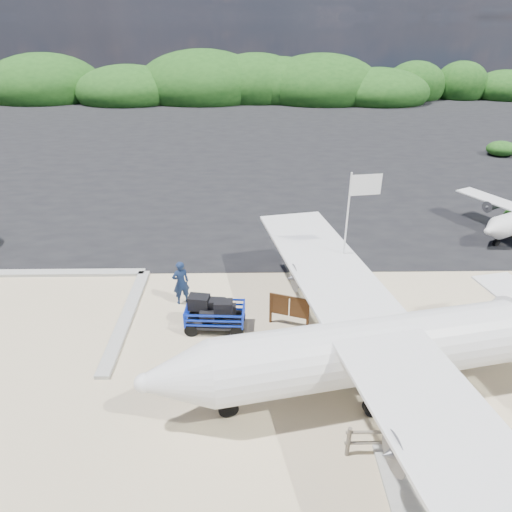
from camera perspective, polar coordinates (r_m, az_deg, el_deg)
The scene contains 13 objects.
ground at distance 17.10m, azimuth -2.05°, elevation -10.49°, with size 160.00×160.00×0.00m, color beige.
asphalt_apron at distance 44.71m, azimuth -1.40°, elevation 14.01°, with size 90.00×50.00×0.04m, color #B2B2B2, non-canonical shape.
lagoon at distance 20.57m, azimuth -28.12°, elevation -6.93°, with size 9.00×7.00×0.40m, color #B2B2B2, non-canonical shape.
walkway_pad at distance 13.89m, azimuth 23.33°, elevation -24.96°, with size 3.50×2.50×0.10m, color #B2B2B2, non-canonical shape.
vegetation_band at distance 69.25m, azimuth -1.26°, elevation 18.90°, with size 124.00×8.00×4.40m, color #B2B2B2, non-canonical shape.
fence at distance 14.64m, azimuth 23.72°, elevation -21.62°, with size 6.40×2.00×1.10m, color #B2B2B2, non-canonical shape.
baggage_cart at distance 17.73m, azimuth -5.04°, elevation -9.01°, with size 2.39×1.37×1.20m, color #0C28B8, non-canonical shape.
flagpole at distance 18.91m, azimuth 10.19°, elevation -6.79°, with size 1.16×0.48×5.80m, color white, non-canonical shape.
signboard at distance 17.87m, azimuth 4.08°, elevation -8.65°, with size 1.66×0.16×1.36m, color #4C2D15, non-canonical shape.
crew_a at distance 18.88m, azimuth -9.38°, elevation -3.29°, with size 0.70×0.46×1.93m, color #112143.
crew_b at distance 21.87m, azimuth 4.36°, elevation 1.58°, with size 0.94×0.74×1.94m, color #112143.
aircraft_large at distance 37.07m, azimuth 24.22°, elevation 8.69°, with size 17.42×17.42×5.22m, color #B2B2B2, non-canonical shape.
aircraft_small at distance 50.04m, azimuth -13.07°, elevation 14.81°, with size 6.65×6.65×2.39m, color #B2B2B2, non-canonical shape.
Camera 1 is at (0.40, -13.44, 10.57)m, focal length 32.00 mm.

